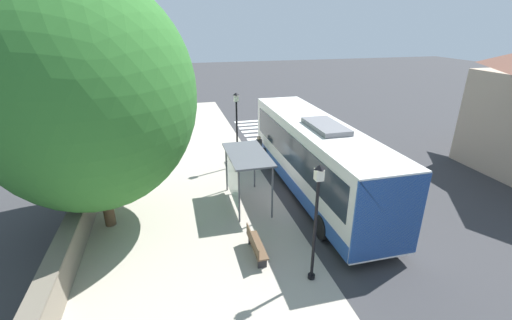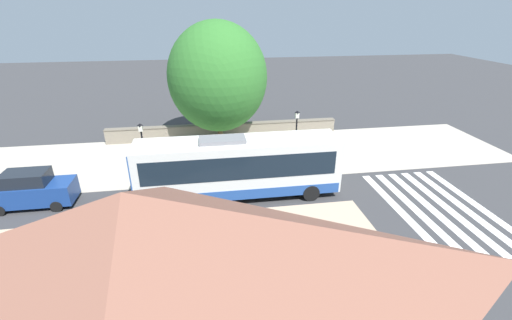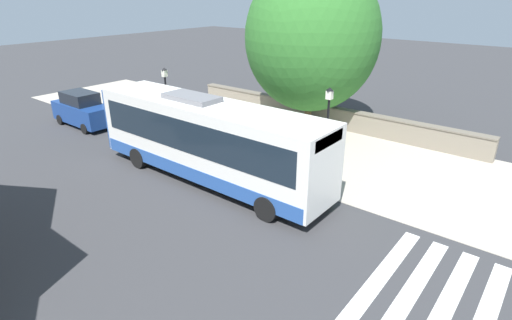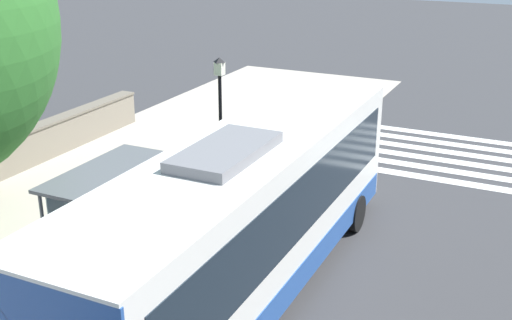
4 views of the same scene
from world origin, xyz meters
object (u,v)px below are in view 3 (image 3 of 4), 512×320
object	(u,v)px
bench	(208,130)
pedestrian	(312,173)
parked_car_behind_bus	(83,110)
street_lamp_far	(167,98)
street_lamp_near	(327,129)
bus_shelter	(254,117)
bus	(208,139)
shade_tree	(312,38)

from	to	relation	value
bench	pedestrian	bearing A→B (deg)	74.45
bench	parked_car_behind_bus	bearing A→B (deg)	-66.82
street_lamp_far	street_lamp_near	bearing A→B (deg)	92.66
bus_shelter	street_lamp_near	distance (m)	4.56
pedestrian	parked_car_behind_bus	xyz separation A→B (m)	(0.96, -16.32, 0.03)
bus	pedestrian	bearing A→B (deg)	109.90
bus_shelter	shade_tree	distance (m)	6.77
pedestrian	bench	xyz separation A→B (m)	(-2.38, -8.54, -0.53)
street_lamp_near	bench	bearing A→B (deg)	-97.05
bench	street_lamp_far	distance (m)	2.96
shade_tree	bench	bearing A→B (deg)	-33.02
bus	street_lamp_far	world-z (taller)	street_lamp_far
bus_shelter	bench	xyz separation A→B (m)	(-0.44, -3.87, -1.61)
pedestrian	bench	size ratio (longest dim) A/B	0.97
bus_shelter	street_lamp_far	xyz separation A→B (m)	(1.05, -5.50, 0.36)
bus	parked_car_behind_bus	size ratio (longest dim) A/B	2.61
street_lamp_near	parked_car_behind_bus	world-z (taller)	street_lamp_near
bus_shelter	shade_tree	bearing A→B (deg)	-176.50
bus	street_lamp_near	xyz separation A→B (m)	(-2.95, 4.27, 0.61)
bus	shade_tree	world-z (taller)	shade_tree
street_lamp_near	parked_car_behind_bus	size ratio (longest dim) A/B	0.95
street_lamp_near	street_lamp_far	size ratio (longest dim) A/B	1.06
bus	street_lamp_far	size ratio (longest dim) A/B	2.89
bus	shade_tree	size ratio (longest dim) A/B	1.21
street_lamp_far	shade_tree	world-z (taller)	shade_tree
street_lamp_near	bus	bearing A→B (deg)	-55.35
bus_shelter	street_lamp_near	bearing A→B (deg)	82.52
bus	bench	distance (m)	5.90
bus	bus_shelter	xyz separation A→B (m)	(-3.54, -0.22, 0.12)
street_lamp_near	parked_car_behind_bus	xyz separation A→B (m)	(2.30, -16.14, -1.54)
street_lamp_far	shade_tree	distance (m)	9.12
bus_shelter	shade_tree	xyz separation A→B (m)	(-5.85, -0.36, 3.39)
bench	shade_tree	size ratio (longest dim) A/B	0.18
bench	street_lamp_far	bearing A→B (deg)	-47.37
parked_car_behind_bus	bus_shelter	bearing A→B (deg)	103.92
bus_shelter	bus	bearing A→B (deg)	3.56
pedestrian	street_lamp_far	xyz separation A→B (m)	(-0.88, -10.16, 1.44)
bus_shelter	pedestrian	world-z (taller)	bus_shelter
shade_tree	parked_car_behind_bus	world-z (taller)	shade_tree
parked_car_behind_bus	street_lamp_near	bearing A→B (deg)	98.11
pedestrian	parked_car_behind_bus	size ratio (longest dim) A/B	0.38
street_lamp_near	street_lamp_far	bearing A→B (deg)	-87.34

